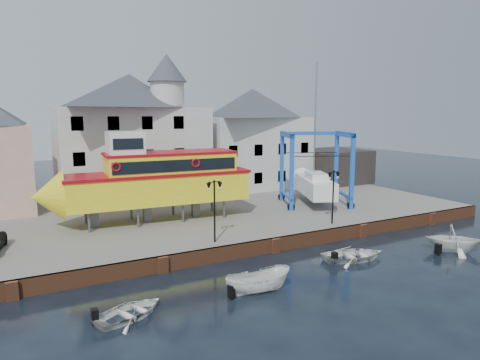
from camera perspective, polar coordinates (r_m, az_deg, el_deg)
name	(u,v)px	position (r m, az deg, el deg)	size (l,w,h in m)	color
ground	(275,252)	(29.94, 4.69, -9.59)	(140.00, 140.00, 0.00)	black
hardstanding	(210,213)	(39.14, -4.06, -4.37)	(44.00, 22.00, 1.00)	slate
quay_wall	(274,245)	(29.87, 4.60, -8.63)	(44.00, 0.47, 1.00)	brown
building_white_main	(133,135)	(43.56, -14.08, 5.85)	(14.00, 8.30, 14.00)	beige
building_white_right	(252,138)	(49.39, 1.64, 5.59)	(12.00, 8.00, 11.20)	beige
shed_dark	(331,166)	(53.80, 11.98, 1.82)	(8.00, 7.00, 4.00)	black
lamp_post_left	(214,195)	(28.02, -3.44, -2.04)	(1.12, 0.32, 4.20)	black
lamp_post_right	(333,183)	(33.38, 12.36, -0.45)	(1.12, 0.32, 4.20)	black
tour_boat	(147,180)	(34.10, -12.33, 0.05)	(16.51, 4.86, 7.10)	#59595E
travel_lift	(313,180)	(41.08, 9.67, -0.03)	(7.43, 8.81, 13.04)	blue
motorboat_a	(258,293)	(23.65, 2.42, -14.77)	(1.39, 3.70, 1.43)	white
motorboat_b	(353,260)	(29.40, 14.87, -10.22)	(2.99, 4.18, 0.87)	white
motorboat_c	(453,251)	(33.57, 26.53, -8.47)	(3.25, 3.77, 1.99)	white
motorboat_d	(131,317)	(21.77, -14.39, -17.25)	(2.48, 3.48, 0.72)	white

